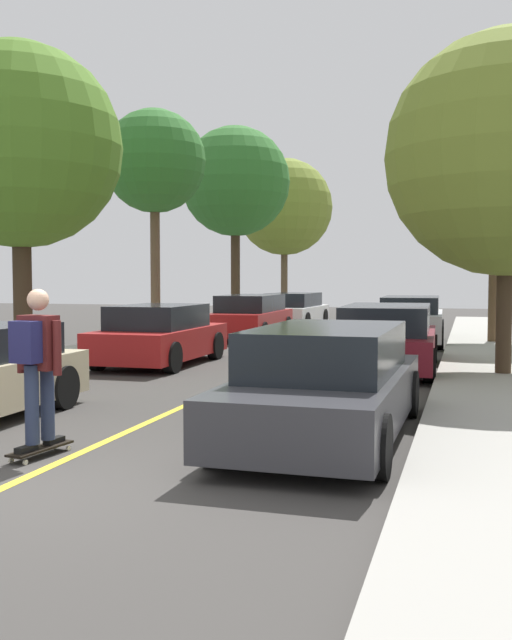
{
  "coord_description": "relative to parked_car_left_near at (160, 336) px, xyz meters",
  "views": [
    {
      "loc": [
        4.08,
        -6.07,
        1.94
      ],
      "look_at": [
        -0.05,
        8.0,
        1.06
      ],
      "focal_mm": 40.91,
      "sensor_mm": 36.0,
      "label": 1
    }
  ],
  "objects": [
    {
      "name": "parked_car_right_far",
      "position": [
        4.92,
        6.68,
        0.04
      ],
      "size": [
        1.98,
        4.53,
        1.37
      ],
      "color": "#B7B7BC",
      "rests_on": "ground"
    },
    {
      "name": "ground",
      "position": [
        2.46,
        -8.67,
        -0.64
      ],
      "size": [
        80.0,
        80.0,
        0.0
      ],
      "primitive_type": "plane",
      "color": "#3D3A38"
    },
    {
      "name": "skateboarder",
      "position": [
        2.13,
        -8.0,
        0.43
      ],
      "size": [
        0.59,
        0.71,
        1.7
      ],
      "color": "black",
      "rests_on": "skateboard"
    },
    {
      "name": "parked_car_right_nearest",
      "position": [
        4.92,
        -6.18,
        0.01
      ],
      "size": [
        1.91,
        4.69,
        1.34
      ],
      "color": "#38383D",
      "rests_on": "ground"
    },
    {
      "name": "parked_car_right_near",
      "position": [
        4.93,
        0.39,
        0.03
      ],
      "size": [
        2.13,
        4.7,
        1.35
      ],
      "color": "maroon",
      "rests_on": "ground"
    },
    {
      "name": "street_tree_right_nearest",
      "position": [
        7.17,
        -0.43,
        3.54
      ],
      "size": [
        4.5,
        4.5,
        6.3
      ],
      "color": "#3D2D1E",
      "rests_on": "sidewalk_right"
    },
    {
      "name": "street_tree_left_far",
      "position": [
        -2.24,
        12.34,
        4.96
      ],
      "size": [
        4.24,
        4.24,
        7.6
      ],
      "color": "#3D2D1E",
      "rests_on": "sidewalk_left"
    },
    {
      "name": "parked_car_left_farthest",
      "position": [
        -0.0,
        12.8,
        0.01
      ],
      "size": [
        2.04,
        4.32,
        1.31
      ],
      "color": "white",
      "rests_on": "ground"
    },
    {
      "name": "parked_car_left_near",
      "position": [
        0.0,
        0.0,
        0.0
      ],
      "size": [
        1.89,
        4.03,
        1.32
      ],
      "color": "maroon",
      "rests_on": "ground"
    },
    {
      "name": "center_line",
      "position": [
        2.46,
        -4.67,
        -0.64
      ],
      "size": [
        0.12,
        39.2,
        0.01
      ],
      "primitive_type": "cube",
      "color": "gold",
      "rests_on": "ground"
    },
    {
      "name": "skateboard",
      "position": [
        2.14,
        -7.97,
        -0.56
      ],
      "size": [
        0.34,
        0.86,
        0.1
      ],
      "color": "black",
      "rests_on": "ground"
    },
    {
      "name": "parked_car_left_far",
      "position": [
        -0.0,
        6.92,
        0.04
      ],
      "size": [
        1.87,
        4.41,
        1.37
      ],
      "color": "maroon",
      "rests_on": "ground"
    },
    {
      "name": "street_tree_left_farthest",
      "position": [
        -2.24,
        20.14,
        4.7
      ],
      "size": [
        4.72,
        4.72,
        7.58
      ],
      "color": "brown",
      "rests_on": "sidewalk_left"
    },
    {
      "name": "street_tree_right_near",
      "position": [
        7.17,
        6.53,
        4.2
      ],
      "size": [
        3.89,
        3.89,
        6.66
      ],
      "color": "#4C3823",
      "rests_on": "sidewalk_right"
    },
    {
      "name": "fire_hydrant",
      "position": [
        -1.5,
        -2.98,
        -0.16
      ],
      "size": [
        0.2,
        0.2,
        0.7
      ],
      "color": "#B2140F",
      "rests_on": "sidewalk_left"
    },
    {
      "name": "street_tree_left_nearest",
      "position": [
        -2.24,
        -1.78,
        3.92
      ],
      "size": [
        4.13,
        4.13,
        6.51
      ],
      "color": "#3D2D1E",
      "rests_on": "sidewalk_left"
    },
    {
      "name": "street_tree_left_near",
      "position": [
        -2.24,
        4.79,
        4.59
      ],
      "size": [
        2.97,
        2.97,
        6.62
      ],
      "color": "brown",
      "rests_on": "sidewalk_left"
    }
  ]
}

